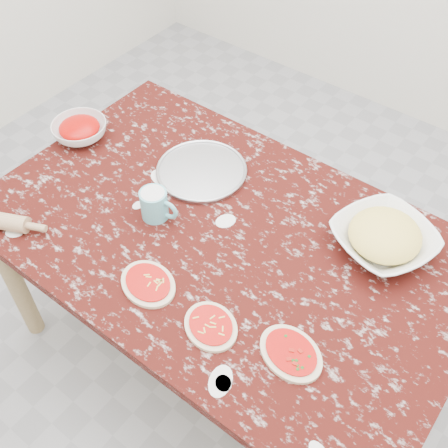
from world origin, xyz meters
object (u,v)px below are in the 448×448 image
(cheese_bowl, at_px, (383,240))
(flour_mug, at_px, (155,204))
(pizza_tray, at_px, (202,171))
(sauce_bowl, at_px, (80,130))
(worktable, at_px, (224,250))

(cheese_bowl, distance_m, flour_mug, 0.74)
(pizza_tray, bearing_deg, sauce_bowl, -165.58)
(flour_mug, bearing_deg, pizza_tray, 93.30)
(cheese_bowl, bearing_deg, pizza_tray, -173.39)
(sauce_bowl, xyz_separation_m, flour_mug, (0.51, -0.13, 0.02))
(pizza_tray, relative_size, cheese_bowl, 1.05)
(sauce_bowl, bearing_deg, pizza_tray, 14.42)
(flour_mug, bearing_deg, cheese_bowl, 26.96)
(sauce_bowl, relative_size, cheese_bowl, 0.68)
(worktable, bearing_deg, flour_mug, -162.38)
(pizza_tray, xyz_separation_m, cheese_bowl, (0.68, 0.08, 0.03))
(sauce_bowl, relative_size, flour_mug, 1.53)
(worktable, relative_size, sauce_bowl, 7.69)
(worktable, xyz_separation_m, flour_mug, (-0.23, -0.07, 0.14))
(pizza_tray, bearing_deg, flour_mug, -86.70)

